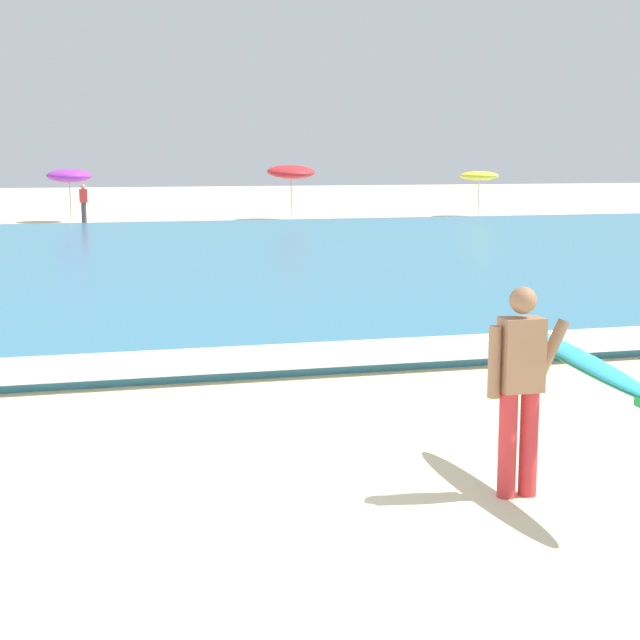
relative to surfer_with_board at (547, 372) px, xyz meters
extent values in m
plane|color=beige|center=(-3.10, 0.55, -1.03)|extent=(160.00, 160.00, 0.00)
cube|color=teal|center=(-3.10, 18.76, -0.96)|extent=(120.00, 28.00, 0.14)
cube|color=white|center=(-3.10, 5.36, -0.88)|extent=(120.00, 1.63, 0.01)
cylinder|color=red|center=(-0.32, 0.01, -0.59)|extent=(0.15, 0.15, 0.88)
cylinder|color=red|center=(-0.14, 0.00, -0.59)|extent=(0.15, 0.15, 0.88)
cube|color=#9E7051|center=(-0.23, 0.00, 0.15)|extent=(0.34, 0.22, 0.60)
sphere|color=#9E7051|center=(-0.23, 0.00, 0.59)|extent=(0.22, 0.22, 0.22)
cylinder|color=#9E7051|center=(-0.46, 0.01, 0.10)|extent=(0.10, 0.10, 0.58)
cylinder|color=#9E7051|center=(0.04, 0.02, 0.17)|extent=(0.31, 0.10, 0.51)
ellipsoid|color=#33BCD6|center=(0.27, 0.00, 0.10)|extent=(0.30, 2.32, 0.26)
ellipsoid|color=green|center=(0.27, 0.00, 0.09)|extent=(0.33, 2.41, 0.22)
cylinder|color=beige|center=(-3.18, 35.46, -0.11)|extent=(0.05, 0.05, 1.83)
ellipsoid|color=purple|center=(-3.18, 35.46, 0.88)|extent=(1.84, 1.86, 0.61)
cylinder|color=beige|center=(6.01, 34.51, -0.05)|extent=(0.05, 0.05, 1.96)
ellipsoid|color=red|center=(6.01, 34.51, 1.02)|extent=(2.05, 2.10, 0.74)
cylinder|color=beige|center=(14.79, 34.70, -0.15)|extent=(0.05, 0.05, 1.76)
ellipsoid|color=yellow|center=(14.79, 34.70, 0.80)|extent=(1.76, 1.76, 0.41)
cylinder|color=#383842|center=(-2.67, 34.67, -0.61)|extent=(0.20, 0.20, 0.84)
cube|color=red|center=(-2.67, 34.67, 0.08)|extent=(0.32, 0.20, 0.54)
sphere|color=tan|center=(-2.67, 34.67, 0.45)|extent=(0.20, 0.20, 0.20)
camera|label=1|loc=(-3.78, -7.07, 1.73)|focal=55.56mm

